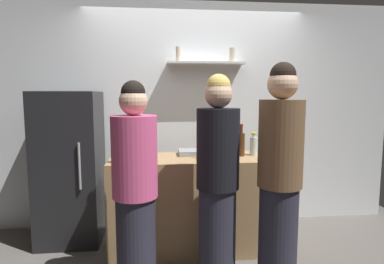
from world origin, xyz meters
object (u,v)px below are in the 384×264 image
Objects in this scene: baking_pan at (195,152)px; refrigerator at (70,167)px; utensil_holder at (124,150)px; person_pink_top at (135,192)px; wine_bottle_pale_glass at (121,150)px; wine_bottle_dark_glass at (210,148)px; wine_bottle_green_glass at (120,146)px; person_brown_jacket at (280,179)px; wine_bottle_amber_glass at (241,144)px; person_blonde at (218,182)px; water_bottle_plastic at (254,145)px.

refrigerator is at bearing 172.52° from baking_pan.
utensil_holder is 0.13× the size of person_pink_top.
baking_pan is 0.79m from wine_bottle_pale_glass.
utensil_holder is 0.69× the size of wine_bottle_dark_glass.
person_pink_top reaches higher than wine_bottle_green_glass.
wine_bottle_dark_glass is at bearing -61.72° from person_brown_jacket.
wine_bottle_amber_glass is 0.37m from wine_bottle_dark_glass.
wine_bottle_green_glass is 1.08m from person_blonde.
wine_bottle_amber_glass is at bearing -9.21° from refrigerator.
person_blonde reaches higher than wine_bottle_green_glass.
wine_bottle_pale_glass reaches higher than water_bottle_plastic.
water_bottle_plastic reaches higher than utensil_holder.
utensil_holder is 0.15m from wine_bottle_green_glass.
wine_bottle_green_glass reaches higher than utensil_holder.
wine_bottle_green_glass is at bearing 169.85° from wine_bottle_dark_glass.
person_blonde reaches higher than wine_bottle_pale_glass.
refrigerator reaches higher than baking_pan.
refrigerator is 4.91× the size of wine_bottle_green_glass.
wine_bottle_dark_glass is at bearing -17.07° from refrigerator.
person_brown_jacket is at bearing -9.42° from person_pink_top.
refrigerator is 1.49m from wine_bottle_dark_glass.
person_brown_jacket is (1.27, -0.91, -0.10)m from utensil_holder.
refrigerator is 5.14× the size of wine_bottle_dark_glass.
wine_bottle_green_glass is at bearing -26.92° from refrigerator.
water_bottle_plastic is at bearing -0.73° from person_blonde.
utensil_holder is at bearing 82.25° from person_blonde.
wine_bottle_pale_glass is at bearing -174.15° from wine_bottle_dark_glass.
person_pink_top reaches higher than utensil_holder.
baking_pan is 0.72m from utensil_holder.
wine_bottle_pale_glass is 0.56m from person_pink_top.
utensil_holder is 1.14m from person_blonde.
wine_bottle_amber_glass is 0.80m from person_brown_jacket.
person_brown_jacket reaches higher than utensil_holder.
baking_pan is 0.76m from person_blonde.
wine_bottle_dark_glass is 0.18× the size of person_blonde.
water_bottle_plastic is (1.33, 0.02, -0.02)m from wine_bottle_green_glass.
wine_bottle_amber_glass is at bearing 23.75° from wine_bottle_dark_glass.
wine_bottle_pale_glass is at bearing 101.22° from person_pink_top.
utensil_holder is at bearing 174.89° from water_bottle_plastic.
baking_pan is at bearing -65.11° from person_brown_jacket.
refrigerator is at bearing -36.85° from person_brown_jacket.
person_brown_jacket is at bearing -54.59° from wine_bottle_dark_glass.
baking_pan is at bearing 112.84° from wine_bottle_dark_glass.
wine_bottle_green_glass is 0.24m from wine_bottle_pale_glass.
baking_pan is 1.05m from person_brown_jacket.
wine_bottle_amber_glass is 1.20m from wine_bottle_green_glass.
wine_bottle_amber_glass reaches higher than wine_bottle_dark_glass.
wine_bottle_amber_glass is 1.02× the size of wine_bottle_pale_glass.
refrigerator is at bearing 120.01° from person_pink_top.
wine_bottle_green_glass is at bearing 179.77° from wine_bottle_amber_glass.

